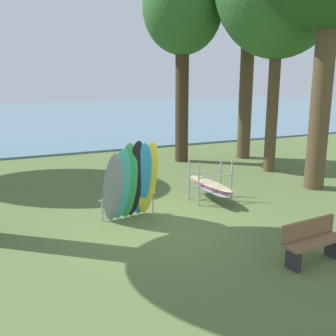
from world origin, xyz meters
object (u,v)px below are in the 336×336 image
at_px(park_bench, 312,241).
at_px(leaning_board_pile, 131,182).
at_px(tree_deep_back, 183,11).
at_px(board_storage_rack, 210,185).

bearing_deg(park_bench, leaning_board_pile, 124.21).
bearing_deg(tree_deep_back, board_storage_rack, -107.39).
bearing_deg(park_bench, tree_deep_back, 79.22).
bearing_deg(board_storage_rack, tree_deep_back, 72.61).
xyz_separation_m(tree_deep_back, board_storage_rack, (-1.66, -5.30, -5.66)).
height_order(leaning_board_pile, park_bench, leaning_board_pile).
relative_size(leaning_board_pile, park_bench, 1.48).
xyz_separation_m(leaning_board_pile, board_storage_rack, (2.65, 0.61, -0.53)).
distance_m(board_storage_rack, park_bench, 4.27).
bearing_deg(board_storage_rack, park_bench, -92.18).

